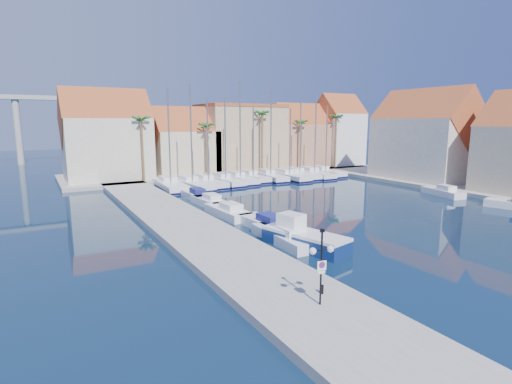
% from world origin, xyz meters
% --- Properties ---
extents(ground, '(260.00, 260.00, 0.00)m').
position_xyz_m(ground, '(0.00, 0.00, 0.00)').
color(ground, '#081B31').
rests_on(ground, ground).
extents(quay_west, '(6.00, 77.00, 0.50)m').
position_xyz_m(quay_west, '(-9.00, 13.50, 0.25)').
color(quay_west, gray).
rests_on(quay_west, ground).
extents(shore_north, '(54.00, 16.00, 0.50)m').
position_xyz_m(shore_north, '(10.00, 48.00, 0.25)').
color(shore_north, gray).
rests_on(shore_north, ground).
extents(shore_east, '(12.00, 60.00, 0.50)m').
position_xyz_m(shore_east, '(32.00, 15.00, 0.25)').
color(shore_east, gray).
rests_on(shore_east, ground).
extents(lamp_post, '(1.26, 0.49, 3.74)m').
position_xyz_m(lamp_post, '(-8.65, -2.28, 2.95)').
color(lamp_post, black).
rests_on(lamp_post, quay_west).
extents(bollard, '(0.18, 0.18, 0.45)m').
position_xyz_m(bollard, '(-7.80, -1.35, 0.73)').
color(bollard, black).
rests_on(bollard, quay_west).
extents(fishing_boat, '(3.83, 7.05, 2.35)m').
position_xyz_m(fishing_boat, '(-3.28, 6.50, 0.78)').
color(fishing_boat, navy).
rests_on(fishing_boat, ground).
extents(motorboat_west_0, '(2.44, 6.98, 1.40)m').
position_xyz_m(motorboat_west_0, '(-3.72, 8.13, 0.51)').
color(motorboat_west_0, white).
rests_on(motorboat_west_0, ground).
extents(motorboat_west_1, '(2.33, 6.40, 1.40)m').
position_xyz_m(motorboat_west_1, '(-3.03, 12.13, 0.51)').
color(motorboat_west_1, white).
rests_on(motorboat_west_1, ground).
extents(motorboat_west_2, '(2.34, 6.61, 1.40)m').
position_xyz_m(motorboat_west_2, '(-3.85, 17.92, 0.51)').
color(motorboat_west_2, white).
rests_on(motorboat_west_2, ground).
extents(motorboat_west_3, '(2.25, 5.93, 1.40)m').
position_xyz_m(motorboat_west_3, '(-3.50, 23.34, 0.51)').
color(motorboat_west_3, white).
rests_on(motorboat_west_3, ground).
extents(motorboat_west_4, '(1.93, 5.84, 1.40)m').
position_xyz_m(motorboat_west_4, '(-3.44, 27.58, 0.51)').
color(motorboat_west_4, white).
rests_on(motorboat_west_4, ground).
extents(motorboat_east_1, '(2.94, 5.96, 1.40)m').
position_xyz_m(motorboat_east_1, '(23.98, 14.61, 0.51)').
color(motorboat_east_1, white).
rests_on(motorboat_east_1, ground).
extents(sailboat_0, '(3.36, 10.67, 13.40)m').
position_xyz_m(sailboat_0, '(-3.93, 36.24, 0.59)').
color(sailboat_0, white).
rests_on(sailboat_0, ground).
extents(sailboat_1, '(3.52, 10.34, 13.95)m').
position_xyz_m(sailboat_1, '(-1.11, 35.73, 0.60)').
color(sailboat_1, white).
rests_on(sailboat_1, ground).
extents(sailboat_2, '(2.96, 9.18, 12.26)m').
position_xyz_m(sailboat_2, '(1.42, 35.97, 0.60)').
color(sailboat_2, white).
rests_on(sailboat_2, ground).
extents(sailboat_3, '(2.75, 9.16, 12.28)m').
position_xyz_m(sailboat_3, '(4.19, 36.13, 0.60)').
color(sailboat_3, white).
rests_on(sailboat_3, ground).
extents(sailboat_4, '(2.45, 9.00, 14.82)m').
position_xyz_m(sailboat_4, '(6.86, 36.64, 0.64)').
color(sailboat_4, white).
rests_on(sailboat_4, ground).
extents(sailboat_5, '(2.40, 8.25, 11.28)m').
position_xyz_m(sailboat_5, '(9.29, 37.05, 0.60)').
color(sailboat_5, white).
rests_on(sailboat_5, ground).
extents(sailboat_6, '(3.12, 9.25, 14.66)m').
position_xyz_m(sailboat_6, '(12.19, 36.67, 0.64)').
color(sailboat_6, white).
rests_on(sailboat_6, ground).
extents(sailboat_7, '(2.75, 9.59, 11.09)m').
position_xyz_m(sailboat_7, '(15.04, 35.75, 0.57)').
color(sailboat_7, white).
rests_on(sailboat_7, ground).
extents(sailboat_8, '(2.88, 9.77, 12.41)m').
position_xyz_m(sailboat_8, '(17.50, 36.50, 0.59)').
color(sailboat_8, white).
rests_on(sailboat_8, ground).
extents(sailboat_9, '(2.97, 9.86, 14.19)m').
position_xyz_m(sailboat_9, '(20.18, 36.04, 0.61)').
color(sailboat_9, white).
rests_on(sailboat_9, ground).
extents(sailboat_10, '(2.63, 9.21, 11.72)m').
position_xyz_m(sailboat_10, '(22.98, 36.65, 0.59)').
color(sailboat_10, white).
rests_on(sailboat_10, ground).
extents(building_0, '(12.30, 9.00, 13.50)m').
position_xyz_m(building_0, '(-10.00, 47.00, 6.52)').
color(building_0, beige).
rests_on(building_0, shore_north).
extents(building_1, '(10.30, 8.00, 11.00)m').
position_xyz_m(building_1, '(2.00, 47.00, 5.30)').
color(building_1, '#CEB491').
rests_on(building_1, shore_north).
extents(building_2, '(14.20, 10.20, 11.50)m').
position_xyz_m(building_2, '(13.00, 48.00, 6.26)').
color(building_2, tan).
rests_on(building_2, shore_north).
extents(building_3, '(10.30, 8.00, 12.00)m').
position_xyz_m(building_3, '(25.00, 47.00, 5.86)').
color(building_3, '#B17559').
rests_on(building_3, shore_north).
extents(building_4, '(8.30, 8.00, 14.00)m').
position_xyz_m(building_4, '(34.00, 46.00, 6.97)').
color(building_4, white).
rests_on(building_4, shore_north).
extents(building_6, '(9.00, 14.30, 13.50)m').
position_xyz_m(building_6, '(32.00, 24.00, 6.52)').
color(building_6, beige).
rests_on(building_6, shore_east).
extents(palm_0, '(2.60, 2.60, 10.15)m').
position_xyz_m(palm_0, '(-6.00, 42.00, 9.08)').
color(palm_0, brown).
rests_on(palm_0, shore_north).
extents(palm_1, '(2.60, 2.60, 9.15)m').
position_xyz_m(palm_1, '(4.00, 42.00, 8.14)').
color(palm_1, brown).
rests_on(palm_1, shore_north).
extents(palm_2, '(2.60, 2.60, 11.15)m').
position_xyz_m(palm_2, '(14.00, 42.00, 10.02)').
color(palm_2, brown).
rests_on(palm_2, shore_north).
extents(palm_3, '(2.60, 2.60, 9.65)m').
position_xyz_m(palm_3, '(22.00, 42.00, 8.61)').
color(palm_3, brown).
rests_on(palm_3, shore_north).
extents(palm_4, '(2.60, 2.60, 10.65)m').
position_xyz_m(palm_4, '(30.00, 42.00, 9.55)').
color(palm_4, brown).
rests_on(palm_4, shore_north).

